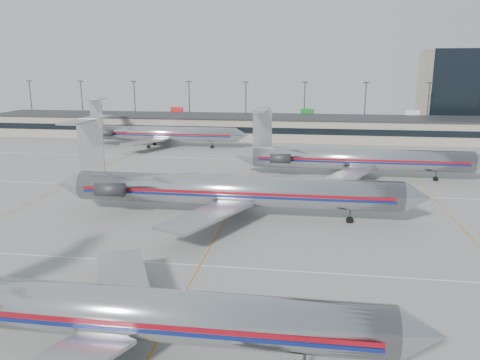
# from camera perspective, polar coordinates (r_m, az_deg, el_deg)

# --- Properties ---
(ground) EXTENTS (260.00, 260.00, 0.00)m
(ground) POSITION_cam_1_polar(r_m,az_deg,el_deg) (39.90, -8.29, -16.06)
(ground) COLOR gray
(ground) RESTS_ON ground
(apron_markings) EXTENTS (160.00, 0.15, 0.02)m
(apron_markings) POSITION_cam_1_polar(r_m,az_deg,el_deg) (48.52, -4.90, -10.32)
(apron_markings) COLOR silver
(apron_markings) RESTS_ON ground
(terminal) EXTENTS (162.00, 17.00, 6.25)m
(terminal) POSITION_cam_1_polar(r_m,az_deg,el_deg) (132.52, 3.79, 6.47)
(terminal) COLOR gray
(terminal) RESTS_ON ground
(light_mast_row) EXTENTS (163.60, 0.40, 15.28)m
(light_mast_row) POSITION_cam_1_polar(r_m,az_deg,el_deg) (145.90, 4.27, 9.26)
(light_mast_row) COLOR #38383D
(light_mast_row) RESTS_ON ground
(distant_building) EXTENTS (30.00, 20.00, 25.00)m
(distant_building) POSITION_cam_1_polar(r_m,az_deg,el_deg) (169.30, 26.49, 9.83)
(distant_building) COLOR tan
(distant_building) RESTS_ON ground
(jet_foreground) EXTENTS (44.51, 26.21, 11.65)m
(jet_foreground) POSITION_cam_1_polar(r_m,az_deg,el_deg) (34.91, -16.94, -14.83)
(jet_foreground) COLOR #B7B7BC
(jet_foreground) RESTS_ON ground
(jet_second_row) EXTENTS (50.08, 29.49, 13.11)m
(jet_second_row) POSITION_cam_1_polar(r_m,az_deg,el_deg) (61.89, -1.55, -1.22)
(jet_second_row) COLOR #B7B7BC
(jet_second_row) RESTS_ON ground
(jet_third_row) EXTENTS (45.33, 27.88, 12.39)m
(jet_third_row) POSITION_cam_1_polar(r_m,az_deg,el_deg) (86.40, 13.83, 2.53)
(jet_third_row) COLOR #B7B7BC
(jet_third_row) RESTS_ON ground
(jet_back_row) EXTENTS (43.58, 26.81, 11.92)m
(jet_back_row) POSITION_cam_1_polar(r_m,az_deg,el_deg) (119.18, -9.89, 5.63)
(jet_back_row) COLOR #B7B7BC
(jet_back_row) RESTS_ON ground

